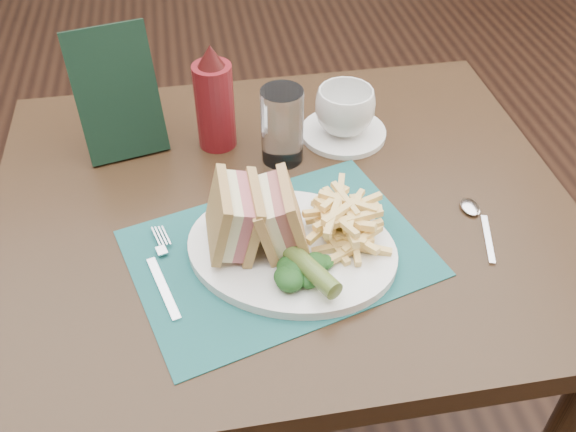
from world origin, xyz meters
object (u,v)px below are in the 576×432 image
(ketchup_bottle, at_px, (214,97))
(drinking_glass, at_px, (282,126))
(coffee_cup, at_px, (345,111))
(plate, at_px, (292,250))
(placemat, at_px, (279,253))
(saucer, at_px, (343,133))
(check_presenter, at_px, (117,94))
(sandwich_half_a, at_px, (219,218))
(sandwich_half_b, at_px, (263,216))
(table_main, at_px, (284,345))

(ketchup_bottle, bearing_deg, drinking_glass, -30.52)
(coffee_cup, bearing_deg, drinking_glass, -157.71)
(plate, bearing_deg, coffee_cup, 87.21)
(coffee_cup, bearing_deg, ketchup_bottle, 176.64)
(ketchup_bottle, bearing_deg, placemat, -77.78)
(saucer, xyz_separation_m, coffee_cup, (0.00, 0.00, 0.05))
(plate, relative_size, check_presenter, 1.38)
(saucer, relative_size, drinking_glass, 1.15)
(sandwich_half_a, bearing_deg, drinking_glass, 59.67)
(drinking_glass, relative_size, ketchup_bottle, 0.70)
(sandwich_half_b, bearing_deg, check_presenter, 125.86)
(sandwich_half_a, bearing_deg, saucer, 47.01)
(table_main, distance_m, ketchup_bottle, 0.51)
(table_main, bearing_deg, check_presenter, 142.31)
(table_main, relative_size, plate, 3.00)
(sandwich_half_b, xyz_separation_m, drinking_glass, (0.06, 0.21, -0.00))
(placemat, bearing_deg, plate, -15.51)
(saucer, bearing_deg, ketchup_bottle, 176.64)
(placemat, bearing_deg, coffee_cup, 59.52)
(placemat, bearing_deg, ketchup_bottle, 102.22)
(plate, relative_size, drinking_glass, 2.31)
(sandwich_half_a, height_order, check_presenter, check_presenter)
(plate, relative_size, sandwich_half_a, 2.86)
(table_main, bearing_deg, coffee_cup, 49.37)
(sandwich_half_a, relative_size, sandwich_half_b, 1.04)
(table_main, xyz_separation_m, check_presenter, (-0.24, 0.19, 0.48))
(sandwich_half_a, bearing_deg, ketchup_bottle, 85.91)
(coffee_cup, bearing_deg, check_presenter, 175.71)
(placemat, xyz_separation_m, coffee_cup, (0.16, 0.27, 0.05))
(placemat, relative_size, sandwich_half_a, 3.87)
(sandwich_half_b, distance_m, drinking_glass, 0.22)
(check_presenter, bearing_deg, table_main, -50.55)
(table_main, distance_m, sandwich_half_b, 0.46)
(saucer, distance_m, check_presenter, 0.39)
(plate, relative_size, coffee_cup, 2.92)
(placemat, xyz_separation_m, sandwich_half_b, (-0.02, 0.01, 0.07))
(placemat, bearing_deg, sandwich_half_b, 159.22)
(sandwich_half_a, bearing_deg, plate, -10.26)
(plate, bearing_deg, table_main, 111.39)
(sandwich_half_b, relative_size, drinking_glass, 0.77)
(drinking_glass, relative_size, check_presenter, 0.60)
(placemat, relative_size, plate, 1.35)
(drinking_glass, bearing_deg, plate, -96.09)
(plate, height_order, coffee_cup, coffee_cup)
(table_main, relative_size, check_presenter, 4.15)
(table_main, relative_size, placemat, 2.22)
(plate, bearing_deg, ketchup_bottle, 129.73)
(sandwich_half_b, xyz_separation_m, coffee_cup, (0.18, 0.26, -0.02))
(saucer, bearing_deg, table_main, -130.63)
(ketchup_bottle, bearing_deg, sandwich_half_b, -81.46)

